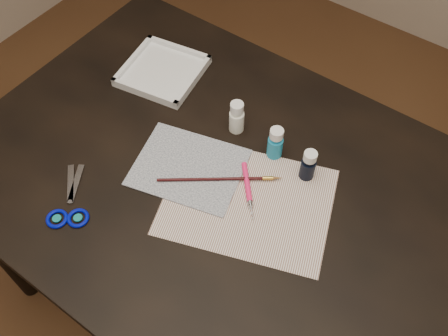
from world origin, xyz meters
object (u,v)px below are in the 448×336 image
Objects in this scene: paint_bottle_cyan at (275,143)px; paint_bottle_navy at (308,165)px; paint_bottle_white at (237,117)px; paper at (248,201)px; canvas at (189,167)px; scissors at (68,196)px; palette_tray at (163,71)px.

paint_bottle_navy is at bearing -5.39° from paint_bottle_cyan.
paint_bottle_cyan is at bearing -6.07° from paint_bottle_white.
paper is 4.11× the size of paint_bottle_white.
paint_bottle_cyan reaches higher than canvas.
paint_bottle_white reaches higher than canvas.
paint_bottle_navy is at bearing 31.22° from canvas.
palette_tray is (-0.08, 0.45, 0.01)m from scissors.
paint_bottle_cyan is (0.12, -0.01, -0.00)m from paint_bottle_white.
scissors is 0.95× the size of palette_tray.
paint_bottle_navy reaches higher than paper.
paint_bottle_white is 1.06× the size of paint_bottle_navy.
paper is at bearing -80.99° from paint_bottle_cyan.
palette_tray reaches higher than scissors.
canvas is (-0.17, -0.00, 0.00)m from paper.
canvas is 2.93× the size of paint_bottle_navy.
paint_bottle_white is at bearing 173.93° from paint_bottle_cyan.
scissors is 0.45m from palette_tray.
paint_bottle_cyan reaches higher than paint_bottle_navy.
paint_bottle_navy is 0.51m from palette_tray.
paint_bottle_white is (0.02, 0.17, 0.04)m from canvas.
paint_bottle_cyan is (0.15, 0.16, 0.04)m from canvas.
paint_bottle_navy reaches higher than palette_tray.
paint_bottle_navy is 0.43× the size of palette_tray.
paint_bottle_white is 0.29m from palette_tray.
paint_bottle_cyan is at bearing 174.61° from paint_bottle_navy.
paint_bottle_cyan is 0.51m from scissors.
paint_bottle_white reaches higher than scissors.
paper is 4.35× the size of paint_bottle_navy.
palette_tray is at bearing 171.92° from paint_bottle_cyan.
paper is 1.87× the size of palette_tray.
scissors is (-0.33, -0.39, -0.04)m from paint_bottle_cyan.
scissors is at bearing -116.68° from paint_bottle_white.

